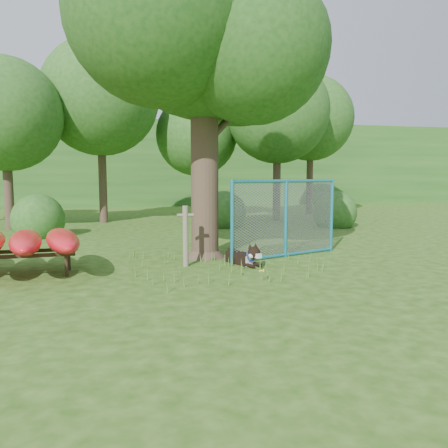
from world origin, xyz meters
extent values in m
plane|color=#23490E|center=(0.00, 0.00, 0.00)|extent=(80.00, 80.00, 0.00)
cylinder|color=#3B2B20|center=(-0.03, 2.44, 2.75)|extent=(0.91, 0.91, 5.51)
cone|color=#3B2B20|center=(-0.03, 2.44, 0.28)|extent=(1.36, 1.36, 0.55)
sphere|color=#1A4614|center=(-0.03, 2.44, 6.17)|extent=(5.29, 5.29, 5.29)
sphere|color=#1A4614|center=(1.18, 3.60, 5.51)|extent=(3.97, 3.97, 3.97)
sphere|color=#1A4614|center=(-1.21, 1.52, 5.73)|extent=(4.19, 4.19, 4.19)
sphere|color=#1A4614|center=(0.96, 1.40, 5.07)|extent=(3.53, 3.53, 3.53)
sphere|color=#1A4614|center=(-1.07, 3.34, 6.61)|extent=(3.75, 3.75, 3.75)
cylinder|color=#3B2B20|center=(0.59, 2.67, 3.53)|extent=(1.31, 1.17, 1.17)
cylinder|color=#3B2B20|center=(-0.62, 2.45, 3.97)|extent=(1.31, 0.38, 1.13)
cylinder|color=#645C4B|center=(-0.68, 1.38, 0.71)|extent=(0.14, 0.14, 1.43)
cylinder|color=#645C4B|center=(-0.68, 1.38, 1.21)|extent=(0.39, 0.10, 0.08)
cylinder|color=black|center=(-3.28, 0.90, 0.23)|extent=(0.08, 0.08, 0.46)
cylinder|color=black|center=(-3.31, 1.54, 0.23)|extent=(0.08, 0.08, 0.46)
cube|color=black|center=(-4.47, 0.84, 0.48)|extent=(2.76, 0.19, 0.07)
cube|color=black|center=(-4.50, 1.49, 0.48)|extent=(2.76, 0.19, 0.07)
ellipsoid|color=red|center=(-4.12, 1.18, 0.73)|extent=(1.13, 2.83, 0.44)
ellipsoid|color=red|center=(-3.38, 1.21, 0.73)|extent=(1.22, 2.83, 0.44)
cube|color=black|center=(0.64, 1.40, 0.14)|extent=(0.57, 0.86, 0.28)
cube|color=silver|center=(0.76, 1.08, 0.13)|extent=(0.29, 0.24, 0.25)
sphere|color=black|center=(0.84, 0.89, 0.34)|extent=(0.30, 0.30, 0.30)
cube|color=silver|center=(0.89, 0.76, 0.30)|extent=(0.17, 0.19, 0.10)
sphere|color=silver|center=(0.76, 0.83, 0.30)|extent=(0.14, 0.14, 0.14)
sphere|color=silver|center=(0.93, 0.90, 0.30)|extent=(0.14, 0.14, 0.14)
cone|color=black|center=(0.75, 0.90, 0.50)|extent=(0.12, 0.14, 0.14)
cone|color=black|center=(0.90, 0.96, 0.50)|extent=(0.15, 0.16, 0.14)
cylinder|color=black|center=(0.73, 0.88, 0.06)|extent=(0.20, 0.35, 0.08)
cylinder|color=black|center=(0.92, 0.96, 0.06)|extent=(0.20, 0.35, 0.08)
sphere|color=black|center=(0.53, 1.83, 0.25)|extent=(0.18, 0.18, 0.18)
torus|color=#193BBE|center=(0.81, 0.97, 0.28)|extent=(0.30, 0.18, 0.29)
cylinder|color=teal|center=(0.45, 1.42, 1.01)|extent=(0.12, 0.12, 2.03)
cylinder|color=teal|center=(2.04, 2.00, 1.01)|extent=(0.12, 0.12, 2.03)
cylinder|color=teal|center=(3.62, 2.59, 1.01)|extent=(0.12, 0.12, 2.03)
cylinder|color=teal|center=(2.04, 2.00, 1.98)|extent=(3.20, 1.24, 0.08)
cylinder|color=teal|center=(2.04, 2.00, 0.06)|extent=(3.20, 1.24, 0.08)
plane|color=gray|center=(2.04, 2.00, 1.01)|extent=(3.18, 1.17, 3.38)
cylinder|color=#4A7C28|center=(0.61, -0.42, 0.11)|extent=(0.02, 0.02, 0.21)
sphere|color=yellow|center=(0.61, -0.42, 0.21)|extent=(0.04, 0.04, 0.04)
sphere|color=yellow|center=(0.66, -0.40, 0.22)|extent=(0.04, 0.04, 0.04)
sphere|color=yellow|center=(0.58, -0.39, 0.20)|extent=(0.04, 0.04, 0.04)
sphere|color=yellow|center=(0.63, -0.45, 0.21)|extent=(0.04, 0.04, 0.04)
sphere|color=yellow|center=(0.59, -0.44, 0.22)|extent=(0.04, 0.04, 0.04)
cylinder|color=#3B2B20|center=(-6.50, 10.00, 2.10)|extent=(0.36, 0.36, 4.20)
sphere|color=#23541B|center=(-6.50, 10.00, 4.50)|extent=(4.40, 4.40, 4.40)
cylinder|color=#3B2B20|center=(-3.00, 12.00, 2.62)|extent=(0.36, 0.36, 5.25)
sphere|color=#23541B|center=(-3.00, 12.00, 5.62)|extent=(5.20, 5.20, 5.20)
cylinder|color=#3B2B20|center=(1.50, 13.00, 1.92)|extent=(0.36, 0.36, 3.85)
sphere|color=#23541B|center=(1.50, 13.00, 4.12)|extent=(4.00, 4.00, 4.00)
cylinder|color=#3B2B20|center=(5.00, 11.00, 2.38)|extent=(0.36, 0.36, 4.76)
sphere|color=#23541B|center=(5.00, 11.00, 5.10)|extent=(4.80, 4.80, 4.80)
cylinder|color=#3B2B20|center=(8.00, 14.00, 2.45)|extent=(0.36, 0.36, 4.90)
sphere|color=#23541B|center=(8.00, 14.00, 5.25)|extent=(4.60, 4.60, 4.60)
sphere|color=#23541B|center=(-5.00, 7.50, 0.00)|extent=(1.80, 1.80, 1.80)
sphere|color=#23541B|center=(6.50, 8.00, 0.00)|extent=(1.80, 1.80, 1.80)
sphere|color=#23541B|center=(2.00, 9.00, 0.00)|extent=(1.80, 1.80, 1.80)
cube|color=#23541B|center=(0.00, 28.00, 3.00)|extent=(80.00, 12.00, 6.00)
camera|label=1|loc=(-2.05, -8.66, 2.11)|focal=35.00mm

